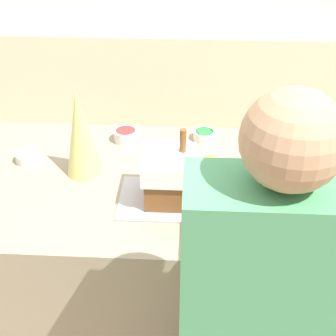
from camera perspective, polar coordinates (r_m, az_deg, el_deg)
The scene contains 12 objects.
ground_plane at distance 2.50m, azimuth -0.28°, elevation -18.24°, with size 12.00×12.00×0.00m, color gray.
back_cabinet_block at distance 3.74m, azimuth 1.43°, elevation 10.19°, with size 6.00×0.60×0.92m.
kitchen_island at distance 2.16m, azimuth -0.31°, elevation -11.06°, with size 1.73×0.89×0.88m.
baking_tray at distance 1.77m, azimuth 0.14°, elevation -3.82°, with size 0.38×0.27×0.01m.
gingerbread_house at distance 1.71m, azimuth 0.16°, elevation -0.99°, with size 0.19×0.19×0.28m.
decorative_tree at distance 1.86m, azimuth -10.61°, elevation 4.20°, with size 0.14×0.14×0.37m.
candy_bowl_behind_tray at distance 1.94m, azimuth 5.25°, elevation 0.39°, with size 0.11×0.11×0.04m.
candy_bowl_near_tray_right at distance 2.17m, azimuth 19.11°, elevation 2.62°, with size 0.11×0.11×0.05m.
candy_bowl_far_left at distance 2.14m, azimuth -5.16°, elevation 4.06°, with size 0.11×0.11×0.05m.
candy_bowl_far_right at distance 2.07m, azimuth -16.67°, elevation 1.39°, with size 0.11×0.11×0.04m.
candy_bowl_front_corner at distance 2.15m, azimuth 4.46°, elevation 4.06°, with size 0.10×0.10×0.04m.
cookbook at distance 2.18m, azimuth 13.41°, elevation 3.35°, with size 0.18×0.13×0.02m.
Camera 1 is at (0.09, -1.53, 1.97)m, focal length 50.00 mm.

